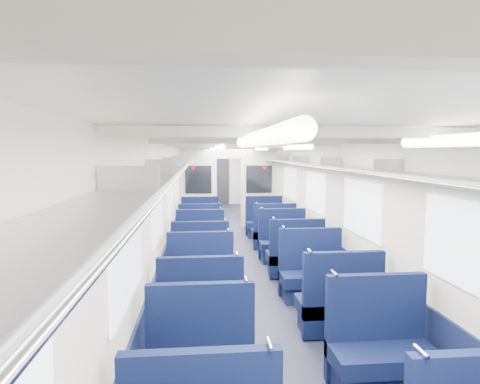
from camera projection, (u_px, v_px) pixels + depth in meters
floor at (241, 258)px, 8.59m from camera, size 2.80×18.00×0.01m
ceiling at (241, 144)px, 8.36m from camera, size 2.80×18.00×0.01m
wall_left at (171, 203)px, 8.34m from camera, size 0.02×18.00×2.35m
dado_left at (173, 243)px, 8.42m from camera, size 0.03×17.90×0.70m
wall_right at (308, 201)px, 8.61m from camera, size 0.02×18.00×2.35m
dado_right at (307, 240)px, 8.69m from camera, size 0.03×17.90×0.70m
wall_far at (220, 176)px, 17.39m from camera, size 2.80×0.02×2.35m
luggage_rack_left at (180, 163)px, 8.28m from camera, size 0.36×17.40×0.18m
luggage_rack_right at (300, 163)px, 8.51m from camera, size 0.36×17.40×0.18m
windows at (243, 192)px, 8.00m from camera, size 2.78×15.60×0.75m
ceiling_fittings at (242, 147)px, 8.11m from camera, size 2.70×16.06×0.11m
end_door at (220, 180)px, 17.35m from camera, size 0.75×0.06×2.00m
bulkhead at (229, 185)px, 12.02m from camera, size 2.80×0.10×2.35m
seat_6 at (201, 368)px, 3.60m from camera, size 0.96×0.53×1.08m
seat_7 at (380, 353)px, 3.86m from camera, size 0.96×0.53×1.08m
seat_8 at (201, 315)px, 4.78m from camera, size 0.96×0.53×1.08m
seat_9 at (339, 307)px, 5.01m from camera, size 0.96×0.53×1.08m
seat_10 at (201, 283)px, 5.94m from camera, size 0.96×0.53×1.08m
seat_11 at (312, 277)px, 6.22m from camera, size 0.96×0.53×1.08m
seat_12 at (200, 262)px, 7.09m from camera, size 0.96×0.53×1.08m
seat_13 at (295, 258)px, 7.33m from camera, size 0.96×0.53×1.08m
seat_14 at (200, 246)px, 8.25m from camera, size 0.96×0.53×1.08m
seat_15 at (283, 245)px, 8.39m from camera, size 0.96×0.53×1.08m
seat_16 at (200, 234)px, 9.42m from camera, size 0.96×0.53×1.08m
seat_17 at (274, 234)px, 9.45m from camera, size 0.96×0.53×1.08m
seat_18 at (200, 225)px, 10.61m from camera, size 0.96×0.53×1.08m
seat_19 at (265, 224)px, 10.76m from camera, size 0.96×0.53×1.08m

